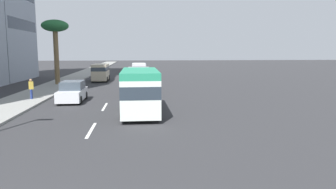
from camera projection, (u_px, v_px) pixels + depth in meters
ground_plane at (116, 87)px, 35.91m from camera, size 198.00×198.00×0.00m
sidewalk_right at (54, 87)px, 35.23m from camera, size 162.00×3.84×0.15m
lane_stripe_mid at (91, 130)px, 16.22m from camera, size 3.20×0.16×0.01m
lane_stripe_far at (105, 107)px, 23.01m from camera, size 3.20×0.16×0.01m
van_lead at (139, 70)px, 46.30m from camera, size 5.30×2.08×2.22m
minibus_second at (140, 90)px, 20.35m from camera, size 6.59×2.42×2.84m
van_third at (139, 79)px, 30.17m from camera, size 5.10×2.22×2.41m
car_fourth at (73, 92)px, 25.29m from camera, size 4.23×1.86×1.64m
van_fifth at (101, 71)px, 42.21m from camera, size 4.61×2.07×2.29m
pedestrian_near_lamp at (31, 88)px, 25.69m from camera, size 0.37×0.39×1.65m
palm_tree at (55, 30)px, 36.53m from camera, size 3.08×3.08×7.48m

